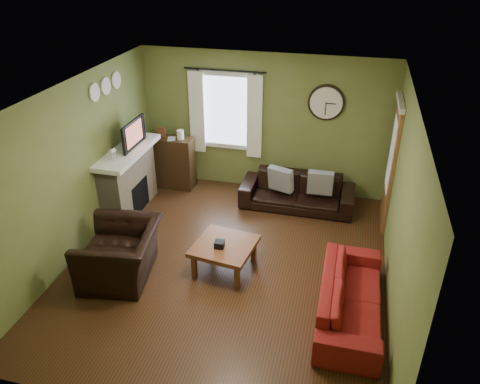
% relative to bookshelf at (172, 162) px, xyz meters
% --- Properties ---
extents(floor, '(4.60, 5.20, 0.00)m').
position_rel_bookshelf_xyz_m(floor, '(1.71, -2.20, -0.51)').
color(floor, '#3D2312').
rests_on(floor, ground).
extents(ceiling, '(4.60, 5.20, 0.00)m').
position_rel_bookshelf_xyz_m(ceiling, '(1.71, -2.20, 2.09)').
color(ceiling, white).
rests_on(ceiling, ground).
extents(wall_left, '(0.00, 5.20, 2.60)m').
position_rel_bookshelf_xyz_m(wall_left, '(-0.59, -2.20, 0.79)').
color(wall_left, olive).
rests_on(wall_left, ground).
extents(wall_right, '(0.00, 5.20, 2.60)m').
position_rel_bookshelf_xyz_m(wall_right, '(4.01, -2.20, 0.79)').
color(wall_right, olive).
rests_on(wall_right, ground).
extents(wall_back, '(4.60, 0.00, 2.60)m').
position_rel_bookshelf_xyz_m(wall_back, '(1.71, 0.40, 0.79)').
color(wall_back, olive).
rests_on(wall_back, ground).
extents(wall_front, '(4.60, 0.00, 2.60)m').
position_rel_bookshelf_xyz_m(wall_front, '(1.71, -4.80, 0.79)').
color(wall_front, olive).
rests_on(wall_front, ground).
extents(fireplace, '(0.40, 1.40, 1.10)m').
position_rel_bookshelf_xyz_m(fireplace, '(-0.39, -1.05, 0.04)').
color(fireplace, '#9C866B').
rests_on(fireplace, floor).
extents(firebox, '(0.04, 0.60, 0.55)m').
position_rel_bookshelf_xyz_m(firebox, '(-0.20, -1.05, -0.21)').
color(firebox, black).
rests_on(firebox, fireplace).
extents(mantel, '(0.58, 1.60, 0.08)m').
position_rel_bookshelf_xyz_m(mantel, '(-0.36, -1.05, 0.63)').
color(mantel, white).
rests_on(mantel, fireplace).
extents(tv, '(0.08, 0.60, 0.35)m').
position_rel_bookshelf_xyz_m(tv, '(-0.34, -0.90, 0.85)').
color(tv, black).
rests_on(tv, mantel).
extents(tv_screen, '(0.02, 0.62, 0.36)m').
position_rel_bookshelf_xyz_m(tv_screen, '(-0.26, -0.90, 0.90)').
color(tv_screen, '#994C3F').
rests_on(tv_screen, mantel).
extents(medallion_left, '(0.28, 0.28, 0.03)m').
position_rel_bookshelf_xyz_m(medallion_left, '(-0.57, -1.40, 1.74)').
color(medallion_left, white).
rests_on(medallion_left, wall_left).
extents(medallion_mid, '(0.28, 0.28, 0.03)m').
position_rel_bookshelf_xyz_m(medallion_mid, '(-0.57, -1.05, 1.74)').
color(medallion_mid, white).
rests_on(medallion_mid, wall_left).
extents(medallion_right, '(0.28, 0.28, 0.03)m').
position_rel_bookshelf_xyz_m(medallion_right, '(-0.57, -0.70, 1.74)').
color(medallion_right, white).
rests_on(medallion_right, wall_left).
extents(window_pane, '(1.00, 0.02, 1.30)m').
position_rel_bookshelf_xyz_m(window_pane, '(1.01, 0.38, 0.99)').
color(window_pane, silver).
rests_on(window_pane, wall_back).
extents(curtain_rod, '(0.03, 0.03, 1.50)m').
position_rel_bookshelf_xyz_m(curtain_rod, '(1.01, 0.28, 1.76)').
color(curtain_rod, black).
rests_on(curtain_rod, wall_back).
extents(curtain_left, '(0.28, 0.04, 1.55)m').
position_rel_bookshelf_xyz_m(curtain_left, '(0.46, 0.28, 0.94)').
color(curtain_left, white).
rests_on(curtain_left, wall_back).
extents(curtain_right, '(0.28, 0.04, 1.55)m').
position_rel_bookshelf_xyz_m(curtain_right, '(1.56, 0.28, 0.94)').
color(curtain_right, white).
rests_on(curtain_right, wall_back).
extents(wall_clock, '(0.64, 0.06, 0.64)m').
position_rel_bookshelf_xyz_m(wall_clock, '(2.81, 0.35, 1.29)').
color(wall_clock, white).
rests_on(wall_clock, wall_back).
extents(door, '(0.05, 0.90, 2.10)m').
position_rel_bookshelf_xyz_m(door, '(3.98, -0.35, 0.54)').
color(door, brown).
rests_on(door, floor).
extents(bookshelf, '(0.85, 0.36, 1.02)m').
position_rel_bookshelf_xyz_m(bookshelf, '(0.00, 0.00, 0.00)').
color(bookshelf, black).
rests_on(bookshelf, floor).
extents(book, '(0.20, 0.23, 0.02)m').
position_rel_bookshelf_xyz_m(book, '(-0.01, -0.09, 0.45)').
color(book, brown).
rests_on(book, bookshelf).
extents(sofa_brown, '(2.02, 0.79, 0.59)m').
position_rel_bookshelf_xyz_m(sofa_brown, '(2.47, -0.20, -0.21)').
color(sofa_brown, black).
rests_on(sofa_brown, floor).
extents(pillow_left, '(0.46, 0.27, 0.44)m').
position_rel_bookshelf_xyz_m(pillow_left, '(2.17, -0.28, 0.04)').
color(pillow_left, gray).
rests_on(pillow_left, sofa_brown).
extents(pillow_right, '(0.45, 0.15, 0.44)m').
position_rel_bookshelf_xyz_m(pillow_right, '(2.86, -0.24, 0.04)').
color(pillow_right, gray).
rests_on(pillow_right, sofa_brown).
extents(sofa_red, '(0.77, 1.97, 0.57)m').
position_rel_bookshelf_xyz_m(sofa_red, '(3.52, -2.81, -0.22)').
color(sofa_red, maroon).
rests_on(sofa_red, floor).
extents(armchair, '(1.20, 1.32, 0.76)m').
position_rel_bookshelf_xyz_m(armchair, '(0.30, -2.79, -0.13)').
color(armchair, black).
rests_on(armchair, floor).
extents(coffee_table, '(0.93, 0.93, 0.44)m').
position_rel_bookshelf_xyz_m(coffee_table, '(1.70, -2.29, -0.29)').
color(coffee_table, brown).
rests_on(coffee_table, floor).
extents(tissue_box, '(0.14, 0.14, 0.10)m').
position_rel_bookshelf_xyz_m(tissue_box, '(1.65, -2.38, -0.11)').
color(tissue_box, black).
rests_on(tissue_box, coffee_table).
extents(wine_glass_a, '(0.07, 0.07, 0.21)m').
position_rel_bookshelf_xyz_m(wine_glass_a, '(-0.34, -1.54, 0.78)').
color(wine_glass_a, white).
rests_on(wine_glass_a, mantel).
extents(wine_glass_b, '(0.07, 0.07, 0.20)m').
position_rel_bookshelf_xyz_m(wine_glass_b, '(-0.34, -1.47, 0.77)').
color(wine_glass_b, white).
rests_on(wine_glass_b, mantel).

